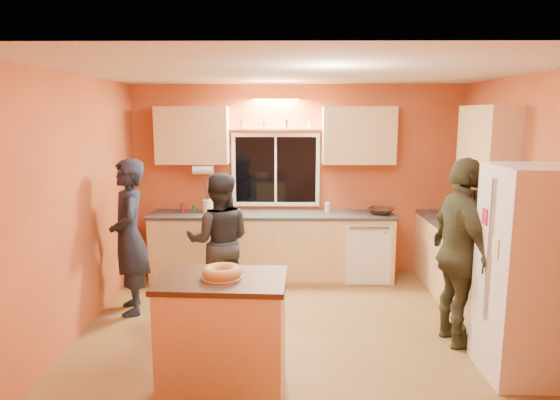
{
  "coord_description": "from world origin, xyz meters",
  "views": [
    {
      "loc": [
        -0.17,
        -4.81,
        2.21
      ],
      "look_at": [
        -0.23,
        0.4,
        1.31
      ],
      "focal_mm": 32.0,
      "sensor_mm": 36.0,
      "label": 1
    }
  ],
  "objects_px": {
    "person_left": "(129,237)",
    "island": "(223,335)",
    "person_center": "(219,241)",
    "refrigerator": "(532,273)",
    "person_right": "(461,253)"
  },
  "relations": [
    {
      "from": "person_left",
      "to": "island",
      "type": "bearing_deg",
      "value": 17.35
    },
    {
      "from": "island",
      "to": "person_center",
      "type": "relative_size",
      "value": 0.66
    },
    {
      "from": "person_left",
      "to": "person_center",
      "type": "bearing_deg",
      "value": 79.15
    },
    {
      "from": "refrigerator",
      "to": "person_right",
      "type": "bearing_deg",
      "value": 124.13
    },
    {
      "from": "person_left",
      "to": "person_center",
      "type": "relative_size",
      "value": 1.11
    },
    {
      "from": "person_right",
      "to": "person_left",
      "type": "bearing_deg",
      "value": 71.0
    },
    {
      "from": "refrigerator",
      "to": "person_center",
      "type": "height_order",
      "value": "refrigerator"
    },
    {
      "from": "person_center",
      "to": "refrigerator",
      "type": "bearing_deg",
      "value": 149.06
    },
    {
      "from": "person_left",
      "to": "person_center",
      "type": "distance_m",
      "value": 0.99
    },
    {
      "from": "person_left",
      "to": "person_right",
      "type": "distance_m",
      "value": 3.48
    },
    {
      "from": "island",
      "to": "person_right",
      "type": "xyz_separation_m",
      "value": [
        2.16,
        0.89,
        0.42
      ]
    },
    {
      "from": "refrigerator",
      "to": "person_left",
      "type": "distance_m",
      "value": 4.02
    },
    {
      "from": "refrigerator",
      "to": "person_center",
      "type": "relative_size",
      "value": 1.15
    },
    {
      "from": "person_center",
      "to": "person_right",
      "type": "distance_m",
      "value": 2.59
    },
    {
      "from": "person_right",
      "to": "refrigerator",
      "type": "bearing_deg",
      "value": -152.22
    }
  ]
}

